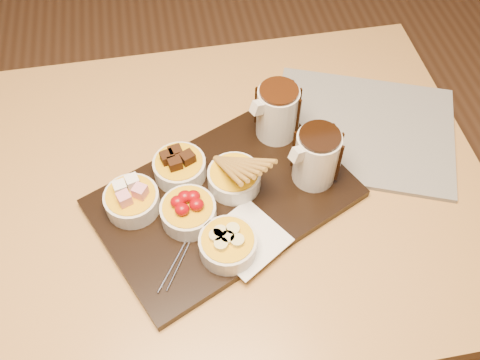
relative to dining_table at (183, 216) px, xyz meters
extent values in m
plane|color=brown|center=(0.00, 0.00, -0.65)|extent=(5.00, 5.00, 0.00)
cube|color=#B98744|center=(0.00, 0.00, 0.08)|extent=(1.20, 0.80, 0.04)
cylinder|color=#B98744|center=(0.54, 0.34, -0.30)|extent=(0.06, 0.06, 0.71)
cube|color=black|center=(0.08, -0.05, 0.11)|extent=(0.54, 0.47, 0.02)
cube|color=white|center=(0.11, -0.14, 0.12)|extent=(0.17, 0.17, 0.00)
cylinder|color=silver|center=(-0.08, -0.04, 0.14)|extent=(0.10, 0.10, 0.04)
cylinder|color=silver|center=(0.01, 0.02, 0.14)|extent=(0.10, 0.10, 0.04)
cylinder|color=silver|center=(0.01, -0.08, 0.14)|extent=(0.10, 0.10, 0.04)
cylinder|color=silver|center=(0.11, -0.02, 0.14)|extent=(0.10, 0.10, 0.04)
cylinder|color=silver|center=(0.07, -0.16, 0.14)|extent=(0.10, 0.10, 0.04)
cylinder|color=silver|center=(0.26, -0.03, 0.17)|extent=(0.11, 0.11, 0.11)
cylinder|color=silver|center=(0.21, 0.09, 0.17)|extent=(0.11, 0.11, 0.11)
cube|color=beige|center=(0.39, 0.08, 0.10)|extent=(0.46, 0.42, 0.01)
camera|label=1|loc=(0.01, -0.61, 0.94)|focal=40.00mm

